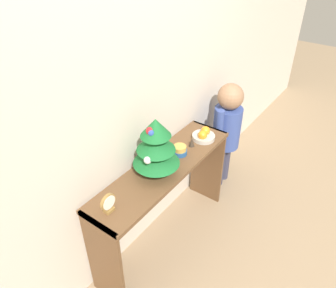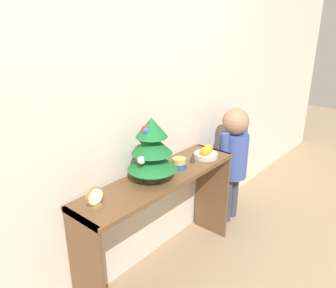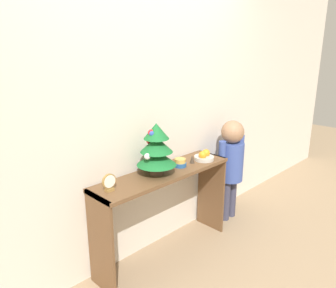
{
  "view_description": "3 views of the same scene",
  "coord_description": "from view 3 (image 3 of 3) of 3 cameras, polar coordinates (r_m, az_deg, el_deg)",
  "views": [
    {
      "loc": [
        -1.43,
        -0.91,
        2.21
      ],
      "look_at": [
        0.06,
        0.18,
        0.92
      ],
      "focal_mm": 35.0,
      "sensor_mm": 36.0,
      "label": 1
    },
    {
      "loc": [
        -1.46,
        -1.14,
        1.73
      ],
      "look_at": [
        0.07,
        0.17,
        0.98
      ],
      "focal_mm": 35.0,
      "sensor_mm": 36.0,
      "label": 2
    },
    {
      "loc": [
        -1.74,
        -1.62,
        1.75
      ],
      "look_at": [
        0.01,
        0.14,
        1.01
      ],
      "focal_mm": 35.0,
      "sensor_mm": 36.0,
      "label": 3
    }
  ],
  "objects": [
    {
      "name": "child_figure",
      "position": [
        3.38,
        10.93,
        -2.61
      ],
      "size": [
        0.39,
        0.25,
        1.06
      ],
      "color": "#38384C",
      "rests_on": "ground_plane"
    },
    {
      "name": "console_table",
      "position": [
        2.75,
        -0.66,
        -8.15
      ],
      "size": [
        1.3,
        0.34,
        0.77
      ],
      "color": "brown",
      "rests_on": "ground_plane"
    },
    {
      "name": "mini_tree",
      "position": [
        2.56,
        -2.04,
        -0.79
      ],
      "size": [
        0.32,
        0.32,
        0.42
      ],
      "color": "#4C3828",
      "rests_on": "console_table"
    },
    {
      "name": "desk_clock",
      "position": [
        2.35,
        -10.21,
        -6.64
      ],
      "size": [
        0.11,
        0.04,
        0.13
      ],
      "color": "olive",
      "rests_on": "console_table"
    },
    {
      "name": "ground_plane",
      "position": [
        2.95,
        1.83,
        -19.76
      ],
      "size": [
        12.0,
        12.0,
        0.0
      ],
      "primitive_type": "plane",
      "color": "#997F60"
    },
    {
      "name": "back_wall",
      "position": [
        2.7,
        -3.9,
        5.88
      ],
      "size": [
        7.0,
        0.05,
        2.5
      ],
      "primitive_type": "cube",
      "color": "beige",
      "rests_on": "ground_plane"
    },
    {
      "name": "fruit_bowl",
      "position": [
        2.96,
        6.31,
        -2.18
      ],
      "size": [
        0.18,
        0.18,
        0.09
      ],
      "color": "#B7B2A8",
      "rests_on": "console_table"
    },
    {
      "name": "figurine",
      "position": [
        2.87,
        4.22,
        -2.66
      ],
      "size": [
        0.04,
        0.04,
        0.07
      ],
      "color": "#382D23",
      "rests_on": "console_table"
    },
    {
      "name": "singing_bowl",
      "position": [
        2.79,
        2.13,
        -3.29
      ],
      "size": [
        0.11,
        0.11,
        0.07
      ],
      "color": "#235189",
      "rests_on": "console_table"
    }
  ]
}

